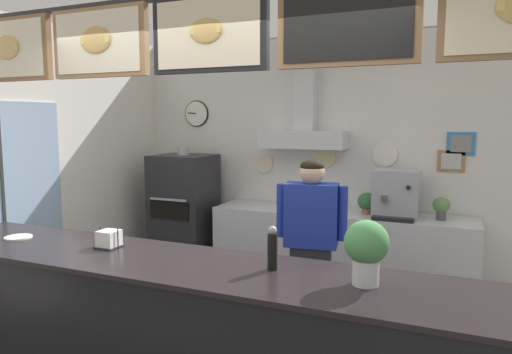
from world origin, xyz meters
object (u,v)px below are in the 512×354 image
potted_thyme (367,202)px  napkin_holder (109,239)px  shop_worker (311,246)px  espresso_machine (396,194)px  pizza_oven (184,215)px  pepper_grinder (272,248)px  potted_basil (441,207)px  basil_vase (366,249)px  condiment_plate (18,237)px

potted_thyme → napkin_holder: 2.86m
shop_worker → napkin_holder: size_ratio=10.10×
shop_worker → espresso_machine: (0.53, 1.24, 0.30)m
potted_thyme → napkin_holder: bearing=-116.0°
pizza_oven → pepper_grinder: size_ratio=6.20×
potted_basil → napkin_holder: (-1.99, -2.56, 0.07)m
potted_basil → basil_vase: (-0.27, -2.61, 0.20)m
pizza_oven → shop_worker: 2.27m
shop_worker → pepper_grinder: shop_worker is taller
shop_worker → napkin_holder: (-1.02, -1.30, 0.26)m
potted_basil → potted_thyme: bearing=179.1°
pizza_oven → shop_worker: bearing=-30.1°
espresso_machine → basil_vase: (0.17, -2.59, 0.10)m
shop_worker → pepper_grinder: bearing=88.5°
condiment_plate → basil_vase: basil_vase is taller
espresso_machine → pepper_grinder: espresso_machine is taller
espresso_machine → napkin_holder: size_ratio=3.13×
shop_worker → espresso_machine: bearing=-121.9°
potted_thyme → condiment_plate: size_ratio=1.20×
shop_worker → espresso_machine: size_ratio=3.22×
basil_vase → napkin_holder: size_ratio=2.19×
shop_worker → potted_basil: 1.60m
pizza_oven → potted_thyme: 2.22m
basil_vase → potted_basil: bearing=84.0°
shop_worker → condiment_plate: bearing=28.7°
espresso_machine → basil_vase: same height
napkin_holder → pizza_oven: bearing=111.1°
condiment_plate → pepper_grinder: pepper_grinder is taller
pizza_oven → condiment_plate: pizza_oven is taller
pizza_oven → pepper_grinder: bearing=-49.0°
espresso_machine → condiment_plate: espresso_machine is taller
shop_worker → condiment_plate: (-1.80, -1.37, 0.21)m
shop_worker → condiment_plate: shop_worker is taller
espresso_machine → basil_vase: bearing=-86.3°
pizza_oven → napkin_holder: (0.94, -2.44, 0.37)m
espresso_machine → pepper_grinder: size_ratio=1.92×
potted_basil → pepper_grinder: 2.70m
pizza_oven → pepper_grinder: pizza_oven is taller
espresso_machine → condiment_plate: size_ratio=2.58×
pizza_oven → condiment_plate: size_ratio=8.32×
pizza_oven → basil_vase: 3.68m
condiment_plate → basil_vase: 2.50m
pizza_oven → condiment_plate: (0.16, -2.51, 0.32)m
pizza_oven → napkin_holder: 2.64m
pepper_grinder → napkin_holder: pepper_grinder is taller
napkin_holder → potted_thyme: bearing=64.0°
potted_thyme → pizza_oven: bearing=-176.5°
potted_thyme → condiment_plate: bearing=-127.6°
shop_worker → pepper_grinder: (0.16, -1.31, 0.33)m
pizza_oven → napkin_holder: size_ratio=10.10×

